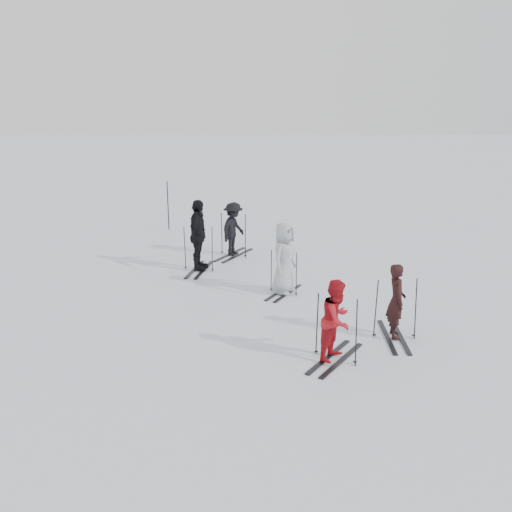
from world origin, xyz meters
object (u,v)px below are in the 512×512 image
at_px(piste_marker, 168,206).
at_px(skier_uphill_far, 233,230).
at_px(skier_grey, 284,259).
at_px(skier_uphill_left, 198,236).
at_px(skier_near_dark, 396,302).
at_px(skier_red, 337,321).

bearing_deg(piste_marker, skier_uphill_far, -54.23).
distance_m(skier_grey, skier_uphill_left, 2.98).
xyz_separation_m(skier_near_dark, skier_uphill_far, (-3.52, 6.14, 0.05)).
bearing_deg(skier_uphill_far, skier_red, -135.07).
bearing_deg(skier_near_dark, skier_uphill_left, 45.57).
relative_size(skier_near_dark, skier_grey, 0.86).
distance_m(skier_uphill_left, skier_uphill_far, 1.80).
relative_size(skier_red, skier_grey, 0.86).
xyz_separation_m(skier_near_dark, piste_marker, (-6.04, 9.64, 0.12)).
xyz_separation_m(skier_uphill_far, piste_marker, (-2.52, 3.50, 0.07)).
relative_size(skier_near_dark, skier_red, 1.00).
relative_size(skier_near_dark, piste_marker, 0.87).
relative_size(skier_grey, piste_marker, 1.01).
distance_m(skier_near_dark, skier_uphill_far, 7.07).
xyz_separation_m(skier_red, skier_uphill_far, (-2.20, 7.13, 0.05)).
relative_size(skier_near_dark, skier_uphill_left, 0.77).
distance_m(skier_uphill_far, piste_marker, 4.31).
bearing_deg(skier_red, skier_uphill_far, 50.00).
bearing_deg(skier_grey, skier_red, -139.33).
bearing_deg(skier_red, piste_marker, 56.81).
distance_m(skier_near_dark, skier_red, 1.65).
bearing_deg(skier_grey, piste_marker, 57.58).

